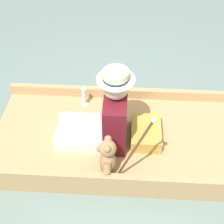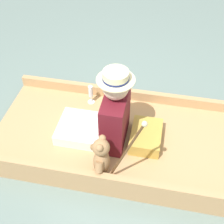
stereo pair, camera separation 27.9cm
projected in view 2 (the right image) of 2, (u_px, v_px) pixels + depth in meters
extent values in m
plane|color=slate|center=(120.00, 145.00, 3.15)|extent=(16.00, 16.00, 0.00)
cube|color=tan|center=(121.00, 141.00, 3.10)|extent=(1.18, 2.47, 0.15)
cube|color=tan|center=(109.00, 180.00, 2.61)|extent=(0.06, 2.47, 0.11)
cube|color=tan|center=(130.00, 94.00, 3.40)|extent=(0.06, 2.47, 0.11)
cube|color=#B7933D|center=(146.00, 136.00, 2.95)|extent=(0.41, 0.28, 0.13)
cube|color=white|center=(82.00, 129.00, 3.03)|extent=(0.42, 0.46, 0.11)
cube|color=#5B141E|center=(115.00, 119.00, 2.84)|extent=(0.47, 0.20, 0.53)
cube|color=beige|center=(104.00, 114.00, 2.83)|extent=(0.04, 0.01, 0.29)
cube|color=white|center=(101.00, 122.00, 2.72)|extent=(0.02, 0.01, 0.32)
cube|color=white|center=(107.00, 102.00, 2.90)|extent=(0.02, 0.01, 0.32)
sphere|color=beige|center=(116.00, 87.00, 2.58)|extent=(0.23, 0.23, 0.23)
cylinder|color=beige|center=(116.00, 80.00, 2.53)|extent=(0.32, 0.32, 0.01)
cylinder|color=beige|center=(116.00, 76.00, 2.50)|extent=(0.22, 0.22, 0.08)
cylinder|color=navy|center=(116.00, 78.00, 2.51)|extent=(0.22, 0.22, 0.02)
ellipsoid|color=#9E754C|center=(102.00, 161.00, 2.67)|extent=(0.17, 0.14, 0.25)
sphere|color=#9E754C|center=(101.00, 147.00, 2.54)|extent=(0.15, 0.15, 0.15)
sphere|color=olive|center=(94.00, 147.00, 2.55)|extent=(0.06, 0.06, 0.06)
sphere|color=#9E754C|center=(99.00, 148.00, 2.46)|extent=(0.06, 0.06, 0.06)
sphere|color=#9E754C|center=(102.00, 138.00, 2.54)|extent=(0.06, 0.06, 0.06)
cylinder|color=#9E754C|center=(99.00, 167.00, 2.57)|extent=(0.10, 0.07, 0.11)
cylinder|color=#9E754C|center=(104.00, 150.00, 2.70)|extent=(0.10, 0.07, 0.11)
sphere|color=#9E754C|center=(97.00, 171.00, 2.71)|extent=(0.07, 0.07, 0.07)
sphere|color=#9E754C|center=(99.00, 163.00, 2.77)|extent=(0.07, 0.07, 0.07)
cylinder|color=silver|center=(91.00, 102.00, 3.39)|extent=(0.08, 0.08, 0.01)
cylinder|color=silver|center=(91.00, 99.00, 3.36)|extent=(0.01, 0.01, 0.08)
cylinder|color=silver|center=(91.00, 91.00, 3.29)|extent=(0.05, 0.05, 0.14)
cylinder|color=brown|center=(125.00, 153.00, 2.43)|extent=(0.02, 0.28, 0.73)
sphere|color=beige|center=(145.00, 124.00, 2.16)|extent=(0.04, 0.04, 0.04)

